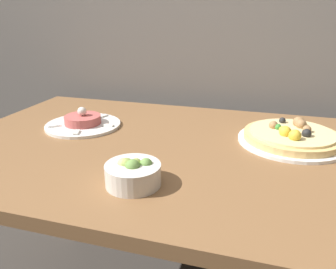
# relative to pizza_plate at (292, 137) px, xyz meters

# --- Properties ---
(dining_table) EXTENTS (1.40, 0.87, 0.76)m
(dining_table) POSITION_rel_pizza_plate_xyz_m (-0.34, -0.13, -0.11)
(dining_table) COLOR brown
(dining_table) RESTS_ON ground_plane
(pizza_plate) EXTENTS (0.32, 0.32, 0.07)m
(pizza_plate) POSITION_rel_pizza_plate_xyz_m (0.00, 0.00, 0.00)
(pizza_plate) COLOR white
(pizza_plate) RESTS_ON dining_table
(tartare_plate) EXTENTS (0.26, 0.26, 0.07)m
(tartare_plate) POSITION_rel_pizza_plate_xyz_m (-0.69, -0.05, -0.01)
(tartare_plate) COLOR white
(tartare_plate) RESTS_ON dining_table
(small_bowl) EXTENTS (0.13, 0.13, 0.07)m
(small_bowl) POSITION_rel_pizza_plate_xyz_m (-0.37, -0.38, 0.01)
(small_bowl) COLOR silver
(small_bowl) RESTS_ON dining_table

